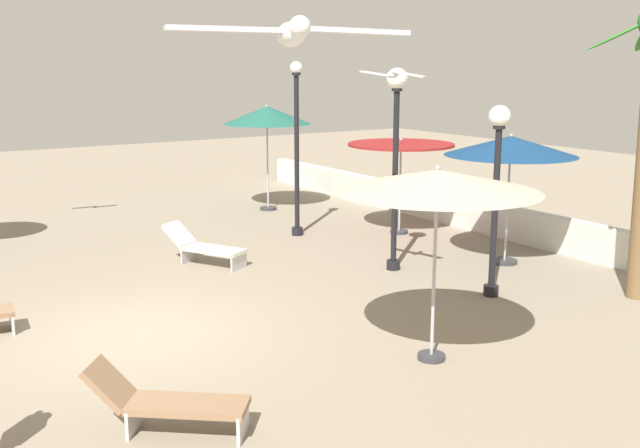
# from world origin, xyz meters

# --- Properties ---
(ground_plane) EXTENTS (56.00, 56.00, 0.00)m
(ground_plane) POSITION_xyz_m (0.00, 0.00, 0.00)
(ground_plane) COLOR gray
(boundary_wall) EXTENTS (25.20, 0.30, 0.82)m
(boundary_wall) POSITION_xyz_m (0.00, 9.96, 0.41)
(boundary_wall) COLOR silver
(boundary_wall) RESTS_ON ground_plane
(patio_umbrella_0) EXTENTS (2.56, 2.56, 3.09)m
(patio_umbrella_0) POSITION_xyz_m (-7.95, 6.84, 2.77)
(patio_umbrella_0) COLOR #333338
(patio_umbrella_0) RESTS_ON ground_plane
(patio_umbrella_1) EXTENTS (2.66, 2.66, 2.43)m
(patio_umbrella_1) POSITION_xyz_m (-3.38, 8.11, 2.17)
(patio_umbrella_1) COLOR #333338
(patio_umbrella_1) RESTS_ON ground_plane
(patio_umbrella_3) EXTENTS (2.93, 2.93, 2.87)m
(patio_umbrella_3) POSITION_xyz_m (3.36, 3.25, 2.64)
(patio_umbrella_3) COLOR #333338
(patio_umbrella_3) RESTS_ON ground_plane
(patio_umbrella_4) EXTENTS (2.79, 2.79, 2.81)m
(patio_umbrella_4) POSITION_xyz_m (0.15, 8.18, 2.54)
(patio_umbrella_4) COLOR #333338
(patio_umbrella_4) RESTS_ON ground_plane
(lamp_post_0) EXTENTS (0.43, 0.43, 4.17)m
(lamp_post_0) POSITION_xyz_m (-0.78, 5.84, 2.83)
(lamp_post_0) COLOR black
(lamp_post_0) RESTS_ON ground_plane
(lamp_post_1) EXTENTS (0.39, 0.39, 3.53)m
(lamp_post_1) POSITION_xyz_m (1.64, 6.24, 2.29)
(lamp_post_1) COLOR black
(lamp_post_1) RESTS_ON ground_plane
(lamp_post_2) EXTENTS (0.30, 0.30, 4.31)m
(lamp_post_2) POSITION_xyz_m (-4.63, 5.82, 2.34)
(lamp_post_2) COLOR black
(lamp_post_2) RESTS_ON ground_plane
(lounge_chair_0) EXTENTS (1.61, 1.82, 0.84)m
(lounge_chair_0) POSITION_xyz_m (3.33, -0.83, 0.39)
(lounge_chair_0) COLOR #B7B7BC
(lounge_chair_0) RESTS_ON ground_plane
(lounge_chair_1) EXTENTS (1.91, 1.40, 0.84)m
(lounge_chair_1) POSITION_xyz_m (-3.35, 2.68, 0.39)
(lounge_chair_1) COLOR #B7B7BC
(lounge_chair_1) RESTS_ON ground_plane
(seagull_1) EXTENTS (0.47, 1.18, 0.14)m
(seagull_1) POSITION_xyz_m (7.93, -1.85, 4.41)
(seagull_1) COLOR white
(seagull_2) EXTENTS (1.29, 0.54, 0.14)m
(seagull_2) POSITION_xyz_m (0.72, 4.53, 4.07)
(seagull_2) COLOR white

